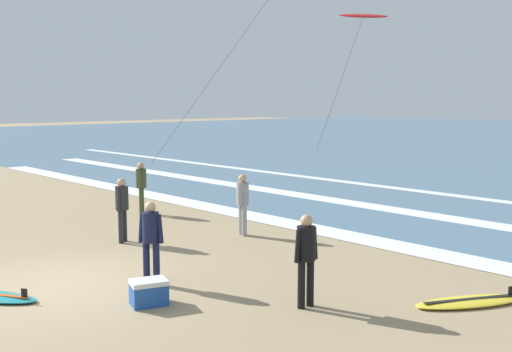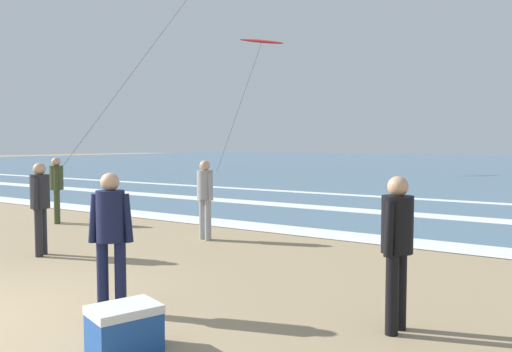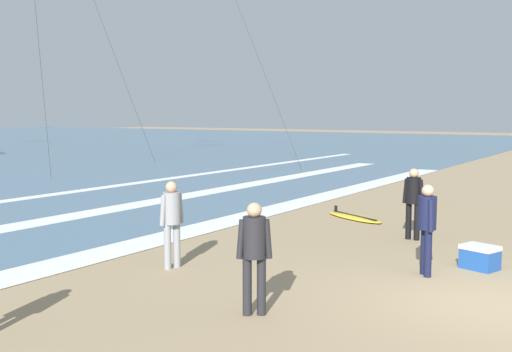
{
  "view_description": "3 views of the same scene",
  "coord_description": "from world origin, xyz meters",
  "px_view_note": "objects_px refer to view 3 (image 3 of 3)",
  "views": [
    {
      "loc": [
        10.7,
        -4.82,
        3.51
      ],
      "look_at": [
        1.52,
        3.68,
        1.93
      ],
      "focal_mm": 42.57,
      "sensor_mm": 36.0,
      "label": 1
    },
    {
      "loc": [
        5.63,
        -2.52,
        1.92
      ],
      "look_at": [
        0.1,
        5.77,
        1.3
      ],
      "focal_mm": 36.23,
      "sensor_mm": 36.0,
      "label": 2
    },
    {
      "loc": [
        -9.54,
        -1.87,
        2.85
      ],
      "look_at": [
        3.06,
        6.16,
        1.31
      ],
      "focal_mm": 43.86,
      "sensor_mm": 36.0,
      "label": 3
    }
  ],
  "objects_px": {
    "surfer_left_far": "(413,197)",
    "surfer_left_near": "(254,248)",
    "cooler_box": "(480,257)",
    "surfboard_right_spare": "(354,217)",
    "surfer_foreground_main": "(172,216)",
    "surfer_background_far": "(427,221)"
  },
  "relations": [
    {
      "from": "surfer_foreground_main",
      "to": "cooler_box",
      "type": "xyz_separation_m",
      "value": [
        2.94,
        -4.77,
        -0.74
      ]
    },
    {
      "from": "surfer_left_near",
      "to": "surfer_foreground_main",
      "type": "distance_m",
      "value": 3.05
    },
    {
      "from": "surfer_background_far",
      "to": "surfboard_right_spare",
      "type": "height_order",
      "value": "surfer_background_far"
    },
    {
      "from": "surfer_left_far",
      "to": "surfboard_right_spare",
      "type": "height_order",
      "value": "surfer_left_far"
    },
    {
      "from": "surfer_background_far",
      "to": "surfboard_right_spare",
      "type": "bearing_deg",
      "value": 35.77
    },
    {
      "from": "surfboard_right_spare",
      "to": "surfer_foreground_main",
      "type": "bearing_deg",
      "value": 174.26
    },
    {
      "from": "surfer_background_far",
      "to": "surfboard_right_spare",
      "type": "distance_m",
      "value": 5.89
    },
    {
      "from": "surfer_background_far",
      "to": "surfer_foreground_main",
      "type": "xyz_separation_m",
      "value": [
        -1.97,
        4.08,
        0.0
      ]
    },
    {
      "from": "cooler_box",
      "to": "surfer_left_near",
      "type": "bearing_deg",
      "value": 154.69
    },
    {
      "from": "surfer_left_far",
      "to": "surfboard_right_spare",
      "type": "bearing_deg",
      "value": 50.16
    },
    {
      "from": "surfboard_right_spare",
      "to": "cooler_box",
      "type": "bearing_deg",
      "value": -132.49
    },
    {
      "from": "surfer_left_far",
      "to": "surfer_foreground_main",
      "type": "xyz_separation_m",
      "value": [
        -4.86,
        2.87,
        0.0
      ]
    },
    {
      "from": "surfer_left_far",
      "to": "surfer_left_near",
      "type": "bearing_deg",
      "value": 178.41
    },
    {
      "from": "surfer_left_near",
      "to": "surfboard_right_spare",
      "type": "relative_size",
      "value": 0.75
    },
    {
      "from": "surfer_left_near",
      "to": "surfboard_right_spare",
      "type": "xyz_separation_m",
      "value": [
        8.12,
        2.03,
        -0.91
      ]
    },
    {
      "from": "cooler_box",
      "to": "surfer_left_far",
      "type": "bearing_deg",
      "value": 44.7
    },
    {
      "from": "surfer_left_near",
      "to": "surfer_background_far",
      "type": "distance_m",
      "value": 3.67
    },
    {
      "from": "surfer_left_near",
      "to": "surfboard_right_spare",
      "type": "bearing_deg",
      "value": 14.0
    },
    {
      "from": "surfer_left_near",
      "to": "cooler_box",
      "type": "xyz_separation_m",
      "value": [
        4.37,
        -2.07,
        -0.74
      ]
    },
    {
      "from": "surfer_left_near",
      "to": "surfer_foreground_main",
      "type": "relative_size",
      "value": 1.0
    },
    {
      "from": "surfboard_right_spare",
      "to": "surfer_background_far",
      "type": "bearing_deg",
      "value": -144.23
    },
    {
      "from": "surfer_left_near",
      "to": "cooler_box",
      "type": "bearing_deg",
      "value": -25.31
    }
  ]
}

